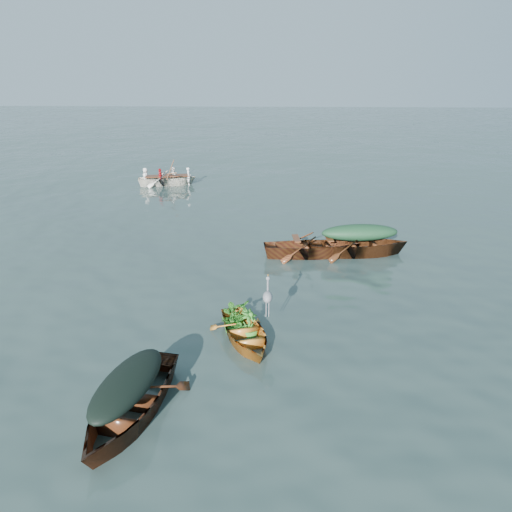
{
  "coord_description": "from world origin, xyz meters",
  "views": [
    {
      "loc": [
        0.2,
        -11.55,
        5.73
      ],
      "look_at": [
        -0.42,
        2.26,
        0.5
      ],
      "focal_mm": 35.0,
      "sensor_mm": 36.0,
      "label": 1
    }
  ],
  "objects": [
    {
      "name": "ground",
      "position": [
        0.0,
        0.0,
        0.0
      ],
      "size": [
        140.0,
        140.0,
        0.0
      ],
      "primitive_type": "plane",
      "color": "#2F413E",
      "rests_on": "ground"
    },
    {
      "name": "yellow_dinghy",
      "position": [
        -0.49,
        -1.81,
        0.0
      ],
      "size": [
        2.21,
        3.16,
        0.76
      ],
      "primitive_type": "imported",
      "rotation": [
        0.0,
        0.0,
        0.37
      ],
      "color": "orange",
      "rests_on": "ground"
    },
    {
      "name": "dark_covered_boat",
      "position": [
        -2.32,
        -4.48,
        0.0
      ],
      "size": [
        2.22,
        4.21,
        1.02
      ],
      "primitive_type": "imported",
      "rotation": [
        0.0,
        0.0,
        -0.19
      ],
      "color": "#452010",
      "rests_on": "ground"
    },
    {
      "name": "green_tarp_boat",
      "position": [
        2.85,
        3.83,
        0.0
      ],
      "size": [
        4.64,
        1.91,
        1.06
      ],
      "primitive_type": "imported",
      "rotation": [
        0.0,
        0.0,
        1.69
      ],
      "color": "#482710",
      "rests_on": "ground"
    },
    {
      "name": "open_wooden_boat",
      "position": [
        1.33,
        3.65,
        0.0
      ],
      "size": [
        4.45,
        1.77,
        1.01
      ],
      "primitive_type": "imported",
      "rotation": [
        0.0,
        0.0,
        1.67
      ],
      "color": "brown",
      "rests_on": "ground"
    },
    {
      "name": "rowed_boat",
      "position": [
        -5.55,
        13.8,
        0.0
      ],
      "size": [
        4.31,
        2.14,
        0.98
      ],
      "primitive_type": "imported",
      "rotation": [
        0.0,
        0.0,
        1.8
      ],
      "color": "white",
      "rests_on": "ground"
    },
    {
      "name": "dark_tarp_cover",
      "position": [
        -2.32,
        -4.48,
        0.71
      ],
      "size": [
        1.22,
        2.32,
        0.4
      ],
      "primitive_type": "ellipsoid",
      "rotation": [
        0.0,
        0.0,
        -0.19
      ],
      "color": "black",
      "rests_on": "dark_covered_boat"
    },
    {
      "name": "green_tarp_cover",
      "position": [
        2.85,
        3.83,
        0.79
      ],
      "size": [
        2.55,
        1.05,
        0.52
      ],
      "primitive_type": "ellipsoid",
      "rotation": [
        0.0,
        0.0,
        1.69
      ],
      "color": "#193D21",
      "rests_on": "green_tarp_boat"
    },
    {
      "name": "thwart_benches",
      "position": [
        1.33,
        3.65,
        0.53
      ],
      "size": [
        2.24,
        1.02,
        0.04
      ],
      "primitive_type": null,
      "rotation": [
        0.0,
        0.0,
        1.67
      ],
      "color": "#502612",
      "rests_on": "open_wooden_boat"
    },
    {
      "name": "heron",
      "position": [
        0.01,
        -1.56,
        0.84
      ],
      "size": [
        0.4,
        0.47,
        0.92
      ],
      "primitive_type": null,
      "rotation": [
        0.0,
        0.0,
        0.37
      ],
      "color": "gray",
      "rests_on": "yellow_dinghy"
    },
    {
      "name": "dinghy_weeds",
      "position": [
        -0.66,
        -1.29,
        0.68
      ],
      "size": [
        0.98,
        1.09,
        0.6
      ],
      "primitive_type": "imported",
      "rotation": [
        0.0,
        0.0,
        0.37
      ],
      "color": "#2E721D",
      "rests_on": "yellow_dinghy"
    },
    {
      "name": "rowers",
      "position": [
        -5.55,
        13.8,
        0.87
      ],
      "size": [
        3.07,
        1.74,
        0.76
      ],
      "primitive_type": "imported",
      "rotation": [
        0.0,
        0.0,
        1.8
      ],
      "color": "white",
      "rests_on": "rowed_boat"
    },
    {
      "name": "oars",
      "position": [
        -5.55,
        13.8,
        0.52
      ],
      "size": [
        1.17,
        2.67,
        0.06
      ],
      "primitive_type": null,
      "rotation": [
        0.0,
        0.0,
        1.8
      ],
      "color": "#A2623D",
      "rests_on": "rowed_boat"
    }
  ]
}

